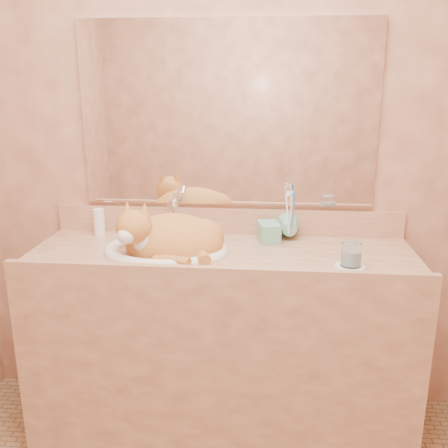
# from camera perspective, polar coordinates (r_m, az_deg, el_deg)

# --- Properties ---
(wall_back) EXTENTS (2.40, 0.02, 2.50)m
(wall_back) POSITION_cam_1_polar(r_m,az_deg,el_deg) (2.25, 0.41, 8.81)
(wall_back) COLOR #935943
(wall_back) RESTS_ON ground
(vanity_counter) EXTENTS (1.60, 0.55, 0.85)m
(vanity_counter) POSITION_cam_1_polar(r_m,az_deg,el_deg) (2.25, -0.24, -13.43)
(vanity_counter) COLOR #935D42
(vanity_counter) RESTS_ON floor
(mirror) EXTENTS (1.30, 0.02, 0.80)m
(mirror) POSITION_cam_1_polar(r_m,az_deg,el_deg) (2.23, 0.39, 12.34)
(mirror) COLOR white
(mirror) RESTS_ON wall_back
(sink_basin) EXTENTS (0.55, 0.48, 0.16)m
(sink_basin) POSITION_cam_1_polar(r_m,az_deg,el_deg) (2.07, -6.68, -1.07)
(sink_basin) COLOR white
(sink_basin) RESTS_ON vanity_counter
(faucet) EXTENTS (0.09, 0.14, 0.19)m
(faucet) POSITION_cam_1_polar(r_m,az_deg,el_deg) (2.25, -5.70, 0.77)
(faucet) COLOR silver
(faucet) RESTS_ON vanity_counter
(cat) EXTENTS (0.48, 0.41, 0.23)m
(cat) POSITION_cam_1_polar(r_m,az_deg,el_deg) (2.05, -6.40, -1.42)
(cat) COLOR #B16829
(cat) RESTS_ON sink_basin
(soap_dispenser) EXTENTS (0.10, 0.10, 0.19)m
(soap_dispenser) POSITION_cam_1_polar(r_m,az_deg,el_deg) (2.14, 5.55, -0.05)
(soap_dispenser) COLOR #70B498
(soap_dispenser) RESTS_ON vanity_counter
(toothbrush_cup) EXTENTS (0.12, 0.12, 0.10)m
(toothbrush_cup) POSITION_cam_1_polar(r_m,az_deg,el_deg) (2.21, 7.53, -0.77)
(toothbrush_cup) COLOR #70B498
(toothbrush_cup) RESTS_ON vanity_counter
(toothbrushes) EXTENTS (0.04, 0.04, 0.23)m
(toothbrushes) POSITION_cam_1_polar(r_m,az_deg,el_deg) (2.19, 7.61, 1.40)
(toothbrushes) COLOR white
(toothbrushes) RESTS_ON toothbrush_cup
(saucer) EXTENTS (0.11, 0.11, 0.01)m
(saucer) POSITION_cam_1_polar(r_m,az_deg,el_deg) (1.96, 14.22, -4.77)
(saucer) COLOR white
(saucer) RESTS_ON vanity_counter
(water_glass) EXTENTS (0.08, 0.08, 0.09)m
(water_glass) POSITION_cam_1_polar(r_m,az_deg,el_deg) (1.94, 14.32, -3.38)
(water_glass) COLOR white
(water_glass) RESTS_ON saucer
(lotion_bottle) EXTENTS (0.05, 0.05, 0.12)m
(lotion_bottle) POSITION_cam_1_polar(r_m,az_deg,el_deg) (2.36, -14.08, 0.22)
(lotion_bottle) COLOR white
(lotion_bottle) RESTS_ON vanity_counter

